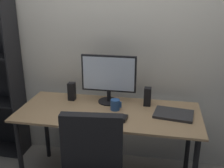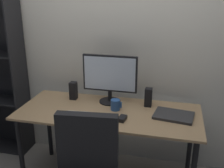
# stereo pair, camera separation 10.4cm
# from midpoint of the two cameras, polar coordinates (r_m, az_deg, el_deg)

# --- Properties ---
(back_wall) EXTENTS (6.40, 0.10, 2.60)m
(back_wall) POSITION_cam_midpoint_polar(r_m,az_deg,el_deg) (2.67, 3.05, 9.84)
(back_wall) COLOR silver
(back_wall) RESTS_ON ground
(desk) EXTENTS (1.59, 0.67, 0.74)m
(desk) POSITION_cam_midpoint_polar(r_m,az_deg,el_deg) (2.40, 0.52, -7.60)
(desk) COLOR tan
(desk) RESTS_ON ground
(monitor) EXTENTS (0.50, 0.20, 0.45)m
(monitor) POSITION_cam_midpoint_polar(r_m,az_deg,el_deg) (2.45, 0.75, 1.66)
(monitor) COLOR black
(monitor) RESTS_ON desk
(keyboard) EXTENTS (0.29, 0.11, 0.02)m
(keyboard) POSITION_cam_midpoint_polar(r_m,az_deg,el_deg) (2.24, -1.51, -6.96)
(keyboard) COLOR silver
(keyboard) RESTS_ON desk
(mouse) EXTENTS (0.07, 0.10, 0.03)m
(mouse) POSITION_cam_midpoint_polar(r_m,az_deg,el_deg) (2.20, 3.54, -7.33)
(mouse) COLOR black
(mouse) RESTS_ON desk
(coffee_mug) EXTENTS (0.10, 0.08, 0.09)m
(coffee_mug) POSITION_cam_midpoint_polar(r_m,az_deg,el_deg) (2.37, 1.99, -4.44)
(coffee_mug) COLOR #285193
(coffee_mug) RESTS_ON desk
(laptop) EXTENTS (0.35, 0.27, 0.02)m
(laptop) POSITION_cam_midpoint_polar(r_m,az_deg,el_deg) (2.33, 14.21, -6.49)
(laptop) COLOR #2D2D30
(laptop) RESTS_ON desk
(speaker_left) EXTENTS (0.06, 0.07, 0.17)m
(speaker_left) POSITION_cam_midpoint_polar(r_m,az_deg,el_deg) (2.60, -7.06, -1.42)
(speaker_left) COLOR black
(speaker_left) RESTS_ON desk
(speaker_right) EXTENTS (0.06, 0.07, 0.17)m
(speaker_right) POSITION_cam_midpoint_polar(r_m,az_deg,el_deg) (2.45, 8.92, -2.81)
(speaker_right) COLOR black
(speaker_right) RESTS_ON desk
(paper_sheet) EXTENTS (0.23, 0.31, 0.00)m
(paper_sheet) POSITION_cam_midpoint_polar(r_m,az_deg,el_deg) (2.23, -6.48, -7.38)
(paper_sheet) COLOR white
(paper_sheet) RESTS_ON desk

